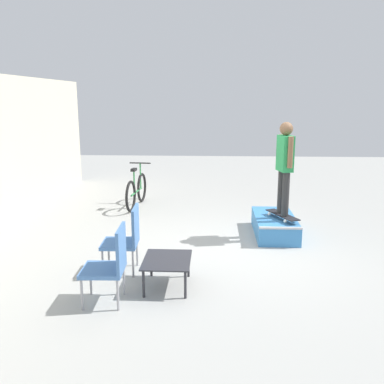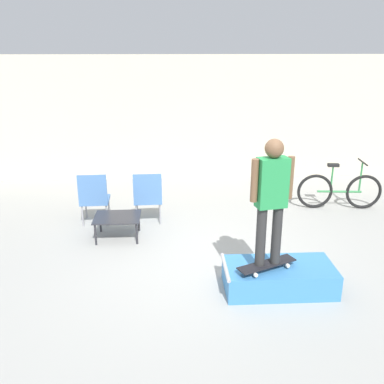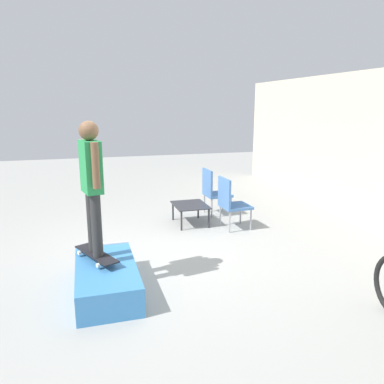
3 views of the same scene
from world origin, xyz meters
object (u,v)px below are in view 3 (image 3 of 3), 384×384
Objects in this scene: person_skater at (92,178)px; patio_chair_right at (231,201)px; skateboard_on_ramp at (96,254)px; skate_ramp_box at (107,279)px; coffee_table at (190,207)px; patio_chair_left at (213,190)px.

person_skater is 1.69× the size of patio_chair_right.
skate_ramp_box is at bearing 2.34° from skateboard_on_ramp.
skateboard_on_ramp reaches higher than coffee_table.
skateboard_on_ramp is at bearing 134.19° from patio_chair_left.
skateboard_on_ramp is at bearing 121.04° from patio_chair_right.
skate_ramp_box is 1.52× the size of patio_chair_left.
person_skater is 3.19m from patio_chair_right.
person_skater is (0.00, -0.00, 1.00)m from skateboard_on_ramp.
skate_ramp_box is at bearing 137.43° from patio_chair_left.
patio_chair_left is 1.00× the size of patio_chair_right.
patio_chair_right is at bearing 111.58° from person_skater.
patio_chair_right reaches higher than skateboard_on_ramp.
person_skater is at bearing -69.93° from skateboard_on_ramp.
person_skater reaches higher than skate_ramp_box.
patio_chair_right is at bearing 127.70° from skate_ramp_box.
patio_chair_left is at bearing 139.70° from skate_ramp_box.
person_skater is at bearing -40.85° from coffee_table.
skateboard_on_ramp is 0.51× the size of person_skater.
skateboard_on_ramp is at bearing -152.73° from skate_ramp_box.
person_skater is at bearing 121.04° from patio_chair_right.
skate_ramp_box is 0.90× the size of person_skater.
skate_ramp_box is 3.11m from patio_chair_right.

